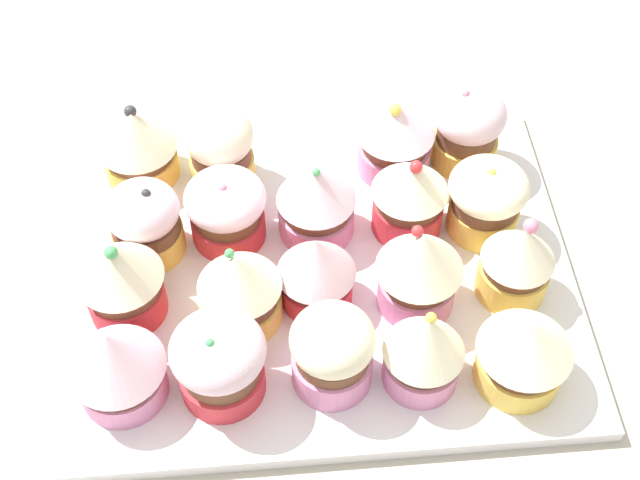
{
  "coord_description": "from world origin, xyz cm",
  "views": [
    {
      "loc": [
        39.37,
        -3.31,
        54.98
      ],
      "look_at": [
        0.0,
        0.0,
        4.2
      ],
      "focal_mm": 48.79,
      "sensor_mm": 36.0,
      "label": 1
    }
  ],
  "objects_px": {
    "cupcake_3": "(116,363)",
    "cupcake_8": "(318,200)",
    "cupcake_1": "(145,221)",
    "cupcake_11": "(395,137)",
    "cupcake_14": "(424,350)",
    "cupcake_12": "(410,194)",
    "cupcake_0": "(137,143)",
    "cupcake_9": "(316,269)",
    "cupcake_18": "(524,351)",
    "cupcake_15": "(468,127)",
    "cupcake_2": "(120,277)",
    "cupcake_13": "(419,268)",
    "baking_tray": "(320,269)",
    "cupcake_7": "(219,361)",
    "cupcake_5": "(226,209)",
    "cupcake_6": "(240,287)",
    "cupcake_17": "(517,261)",
    "cupcake_10": "(330,351)",
    "cupcake_4": "(220,148)",
    "cupcake_16": "(486,199)"
  },
  "relations": [
    {
      "from": "cupcake_3",
      "to": "cupcake_8",
      "type": "height_order",
      "value": "same"
    },
    {
      "from": "cupcake_1",
      "to": "cupcake_11",
      "type": "height_order",
      "value": "cupcake_11"
    },
    {
      "from": "cupcake_8",
      "to": "cupcake_14",
      "type": "bearing_deg",
      "value": 23.21
    },
    {
      "from": "cupcake_8",
      "to": "cupcake_12",
      "type": "height_order",
      "value": "cupcake_12"
    },
    {
      "from": "cupcake_0",
      "to": "cupcake_9",
      "type": "distance_m",
      "value": 0.19
    },
    {
      "from": "cupcake_0",
      "to": "cupcake_18",
      "type": "xyz_separation_m",
      "value": [
        0.22,
        0.27,
        0.0
      ]
    },
    {
      "from": "cupcake_9",
      "to": "cupcake_15",
      "type": "xyz_separation_m",
      "value": [
        -0.13,
        0.13,
        0.0
      ]
    },
    {
      "from": "cupcake_2",
      "to": "cupcake_14",
      "type": "height_order",
      "value": "cupcake_2"
    },
    {
      "from": "cupcake_11",
      "to": "cupcake_18",
      "type": "relative_size",
      "value": 1.07
    },
    {
      "from": "cupcake_13",
      "to": "baking_tray",
      "type": "bearing_deg",
      "value": -120.45
    },
    {
      "from": "baking_tray",
      "to": "cupcake_2",
      "type": "relative_size",
      "value": 4.75
    },
    {
      "from": "cupcake_7",
      "to": "cupcake_11",
      "type": "xyz_separation_m",
      "value": [
        -0.2,
        0.14,
        -0.0
      ]
    },
    {
      "from": "cupcake_18",
      "to": "cupcake_7",
      "type": "bearing_deg",
      "value": -92.57
    },
    {
      "from": "cupcake_0",
      "to": "cupcake_5",
      "type": "xyz_separation_m",
      "value": [
        0.07,
        0.07,
        -0.0
      ]
    },
    {
      "from": "cupcake_12",
      "to": "cupcake_13",
      "type": "height_order",
      "value": "cupcake_13"
    },
    {
      "from": "baking_tray",
      "to": "cupcake_6",
      "type": "bearing_deg",
      "value": -55.15
    },
    {
      "from": "cupcake_5",
      "to": "cupcake_0",
      "type": "bearing_deg",
      "value": -135.91
    },
    {
      "from": "cupcake_3",
      "to": "cupcake_7",
      "type": "relative_size",
      "value": 1.01
    },
    {
      "from": "cupcake_3",
      "to": "cupcake_17",
      "type": "distance_m",
      "value": 0.29
    },
    {
      "from": "cupcake_3",
      "to": "cupcake_12",
      "type": "xyz_separation_m",
      "value": [
        -0.13,
        0.21,
        0.0
      ]
    },
    {
      "from": "cupcake_10",
      "to": "cupcake_12",
      "type": "bearing_deg",
      "value": 150.88
    },
    {
      "from": "cupcake_3",
      "to": "cupcake_10",
      "type": "relative_size",
      "value": 1.03
    },
    {
      "from": "cupcake_4",
      "to": "cupcake_11",
      "type": "height_order",
      "value": "cupcake_11"
    },
    {
      "from": "cupcake_17",
      "to": "cupcake_3",
      "type": "bearing_deg",
      "value": -77.75
    },
    {
      "from": "cupcake_16",
      "to": "cupcake_6",
      "type": "bearing_deg",
      "value": -70.25
    },
    {
      "from": "cupcake_3",
      "to": "cupcake_18",
      "type": "distance_m",
      "value": 0.27
    },
    {
      "from": "cupcake_3",
      "to": "cupcake_13",
      "type": "distance_m",
      "value": 0.22
    },
    {
      "from": "cupcake_8",
      "to": "cupcake_14",
      "type": "xyz_separation_m",
      "value": [
        0.14,
        0.06,
        0.0
      ]
    },
    {
      "from": "cupcake_6",
      "to": "cupcake_15",
      "type": "height_order",
      "value": "cupcake_15"
    },
    {
      "from": "cupcake_9",
      "to": "cupcake_17",
      "type": "distance_m",
      "value": 0.14
    },
    {
      "from": "cupcake_5",
      "to": "cupcake_9",
      "type": "bearing_deg",
      "value": 44.06
    },
    {
      "from": "cupcake_10",
      "to": "cupcake_8",
      "type": "bearing_deg",
      "value": 178.72
    },
    {
      "from": "cupcake_12",
      "to": "cupcake_18",
      "type": "distance_m",
      "value": 0.15
    },
    {
      "from": "baking_tray",
      "to": "cupcake_4",
      "type": "height_order",
      "value": "cupcake_4"
    },
    {
      "from": "cupcake_8",
      "to": "cupcake_15",
      "type": "height_order",
      "value": "cupcake_15"
    },
    {
      "from": "cupcake_4",
      "to": "cupcake_18",
      "type": "distance_m",
      "value": 0.29
    },
    {
      "from": "cupcake_9",
      "to": "cupcake_3",
      "type": "bearing_deg",
      "value": -64.51
    },
    {
      "from": "cupcake_12",
      "to": "cupcake_13",
      "type": "xyz_separation_m",
      "value": [
        0.07,
        -0.0,
        0.0
      ]
    },
    {
      "from": "cupcake_14",
      "to": "cupcake_16",
      "type": "relative_size",
      "value": 1.09
    },
    {
      "from": "baking_tray",
      "to": "cupcake_12",
      "type": "distance_m",
      "value": 0.09
    },
    {
      "from": "cupcake_5",
      "to": "cupcake_7",
      "type": "distance_m",
      "value": 0.13
    },
    {
      "from": "cupcake_18",
      "to": "cupcake_11",
      "type": "bearing_deg",
      "value": -163.98
    },
    {
      "from": "cupcake_3",
      "to": "cupcake_9",
      "type": "bearing_deg",
      "value": 115.49
    },
    {
      "from": "cupcake_3",
      "to": "cupcake_1",
      "type": "bearing_deg",
      "value": 173.74
    },
    {
      "from": "cupcake_7",
      "to": "cupcake_15",
      "type": "height_order",
      "value": "cupcake_15"
    },
    {
      "from": "cupcake_15",
      "to": "cupcake_11",
      "type": "bearing_deg",
      "value": -85.82
    },
    {
      "from": "cupcake_0",
      "to": "cupcake_15",
      "type": "height_order",
      "value": "cupcake_15"
    },
    {
      "from": "cupcake_8",
      "to": "cupcake_4",
      "type": "bearing_deg",
      "value": -129.56
    },
    {
      "from": "cupcake_14",
      "to": "cupcake_18",
      "type": "height_order",
      "value": "cupcake_14"
    },
    {
      "from": "cupcake_18",
      "to": "cupcake_8",
      "type": "bearing_deg",
      "value": -138.64
    }
  ]
}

